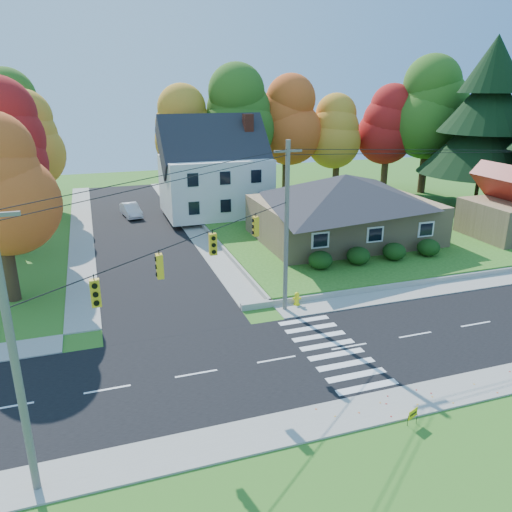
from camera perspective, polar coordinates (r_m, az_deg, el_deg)
The scene contains 22 objects.
ground at distance 26.51m, azimuth 10.60°, elevation -10.18°, with size 120.00×120.00×0.00m, color #3D7923.
road_main at distance 26.51m, azimuth 10.60°, elevation -10.16°, with size 90.00×8.00×0.02m, color black.
road_cross at distance 47.92m, azimuth -13.36°, elevation 3.00°, with size 8.00×44.00×0.02m, color black.
sidewalk_north at distance 30.45m, azimuth 6.08°, elevation -5.86°, with size 90.00×2.00×0.08m, color #9C9A90.
sidewalk_south at distance 22.95m, azimuth 16.80°, elevation -15.64°, with size 90.00×2.00×0.08m, color #9C9A90.
lawn at distance 49.54m, azimuth 12.20°, elevation 3.89°, with size 30.00×30.00×0.50m, color #3D7923.
ranch_house at distance 42.19m, azimuth 10.01°, elevation 5.66°, with size 14.60×10.60×5.40m.
colonial_house at distance 50.14m, azimuth -4.72°, elevation 9.50°, with size 10.40×8.40×9.60m.
hedge_row at distance 37.38m, azimuth 13.61°, elevation 0.28°, with size 10.70×1.70×1.27m.
traffic_infrastructure at distance 25.51m, azimuth 9.54°, elevation 1.31°, with size 38.10×10.66×10.00m.
tree_lot_0 at distance 55.09m, azimuth -8.51°, elevation 14.12°, with size 6.72×6.72×12.51m.
tree_lot_1 at distance 55.42m, azimuth -2.04°, elevation 15.69°, with size 7.84×7.84×14.60m.
tree_lot_2 at distance 58.38m, azimuth 3.53°, elevation 15.19°, with size 7.28×7.28×13.56m.
tree_lot_3 at distance 60.09m, azimuth 9.35°, elevation 13.84°, with size 6.16×6.16×11.47m.
tree_lot_4 at distance 62.20m, azimuth 14.88°, elevation 14.24°, with size 6.72×6.72×12.51m.
tree_lot_5 at distance 62.75m, azimuth 19.24°, elevation 15.67°, with size 8.40×8.40×15.64m.
conifer_east_a at distance 57.29m, azimuth 24.89°, elevation 13.90°, with size 12.80×12.80×16.96m.
tree_west_2 at distance 52.53m, azimuth -24.71°, elevation 11.86°, with size 6.72×6.72×12.51m.
tree_west_3 at distance 60.58m, azimuth -26.14°, elevation 13.65°, with size 7.84×7.84×14.60m.
white_car at distance 52.49m, azimuth -14.09°, elevation 5.10°, with size 1.45×4.16×1.37m, color silver.
fire_hydrant at distance 30.51m, azimuth 4.69°, elevation -4.95°, with size 0.52×0.40×0.90m.
yard_sign at distance 21.49m, azimuth 17.50°, elevation -16.84°, with size 0.53×0.24×0.71m.
Camera 1 is at (-11.78, -20.03, 12.76)m, focal length 35.00 mm.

